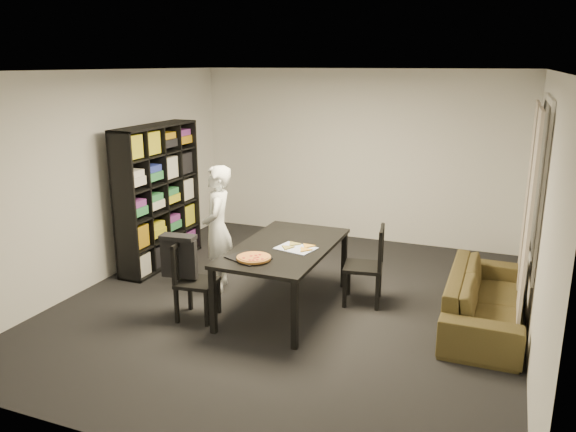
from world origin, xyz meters
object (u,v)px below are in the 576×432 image
at_px(baking_tray, 248,258).
at_px(pepperoni_pizza, 254,258).
at_px(chair_right, 371,260).
at_px(sofa, 486,299).
at_px(chair_left, 190,275).
at_px(dining_table, 285,251).
at_px(bookshelf, 159,196).
at_px(person, 218,229).

bearing_deg(baking_tray, pepperoni_pizza, -18.58).
height_order(chair_right, sofa, chair_right).
height_order(chair_left, chair_right, chair_right).
relative_size(chair_right, sofa, 0.47).
bearing_deg(pepperoni_pizza, chair_right, 46.71).
relative_size(baking_tray, sofa, 0.21).
xyz_separation_m(dining_table, pepperoni_pizza, (-0.11, -0.55, 0.09)).
xyz_separation_m(chair_right, sofa, (1.25, -0.07, -0.24)).
relative_size(bookshelf, sofa, 0.98).
relative_size(pepperoni_pizza, sofa, 0.18).
relative_size(person, baking_tray, 3.81).
bearing_deg(sofa, chair_left, 108.66).
bearing_deg(chair_right, sofa, 77.47).
bearing_deg(sofa, bookshelf, 85.64).
relative_size(dining_table, sofa, 0.92).
relative_size(bookshelf, pepperoni_pizza, 5.43).
xyz_separation_m(person, sofa, (3.07, 0.19, -0.48)).
xyz_separation_m(chair_left, baking_tray, (0.66, 0.07, 0.26)).
bearing_deg(baking_tray, dining_table, 70.08).
bearing_deg(pepperoni_pizza, person, 137.41).
bearing_deg(chair_right, person, -90.99).
height_order(person, pepperoni_pizza, person).
height_order(baking_tray, pepperoni_pizza, pepperoni_pizza).
distance_m(person, baking_tray, 1.07).
relative_size(bookshelf, chair_right, 2.08).
height_order(baking_tray, sofa, baking_tray).
xyz_separation_m(baking_tray, sofa, (2.30, 0.94, -0.46)).
xyz_separation_m(bookshelf, chair_right, (2.98, -0.25, -0.43)).
relative_size(bookshelf, person, 1.25).
bearing_deg(chair_left, chair_right, -65.01).
bearing_deg(person, baking_tray, 23.31).
relative_size(chair_right, pepperoni_pizza, 2.61).
distance_m(chair_left, pepperoni_pizza, 0.79).
height_order(dining_table, chair_left, chair_left).
bearing_deg(sofa, dining_table, 100.98).
distance_m(person, pepperoni_pizza, 1.14).
relative_size(chair_left, pepperoni_pizza, 2.44).
xyz_separation_m(chair_right, person, (-1.81, -0.26, 0.24)).
bearing_deg(bookshelf, dining_table, -19.05).
height_order(chair_left, pepperoni_pizza, chair_left).
bearing_deg(chair_right, pepperoni_pizza, -52.50).
xyz_separation_m(dining_table, person, (-0.95, 0.22, 0.09)).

